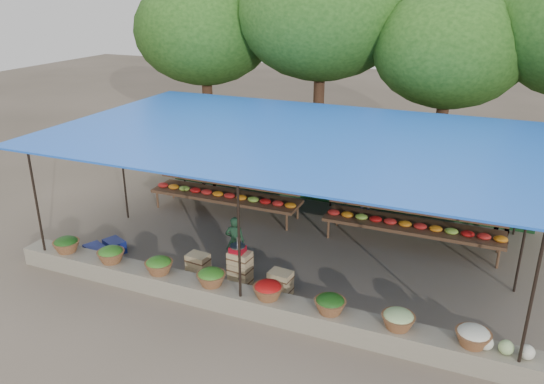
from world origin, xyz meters
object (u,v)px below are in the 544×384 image
at_px(weighing_scale, 238,248).
at_px(vendor_seated, 235,241).
at_px(blue_crate_front, 95,252).
at_px(crate_counter, 239,272).
at_px(blue_crate_back, 115,246).

bearing_deg(weighing_scale, vendor_seated, 120.45).
xyz_separation_m(vendor_seated, blue_crate_front, (-3.11, -0.95, -0.43)).
bearing_deg(weighing_scale, crate_counter, 0.00).
relative_size(crate_counter, blue_crate_front, 4.71).
bearing_deg(blue_crate_back, crate_counter, 20.14).
bearing_deg(weighing_scale, blue_crate_front, -176.59).
height_order(crate_counter, blue_crate_back, crate_counter).
bearing_deg(blue_crate_back, vendor_seated, 34.27).
relative_size(vendor_seated, blue_crate_front, 2.32).
relative_size(blue_crate_front, blue_crate_back, 1.00).
xyz_separation_m(crate_counter, vendor_seated, (-0.45, 0.74, 0.27)).
xyz_separation_m(crate_counter, weighing_scale, (-0.02, -0.00, 0.54)).
height_order(vendor_seated, blue_crate_front, vendor_seated).
xyz_separation_m(weighing_scale, vendor_seated, (-0.44, 0.74, -0.27)).
height_order(weighing_scale, blue_crate_front, weighing_scale).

